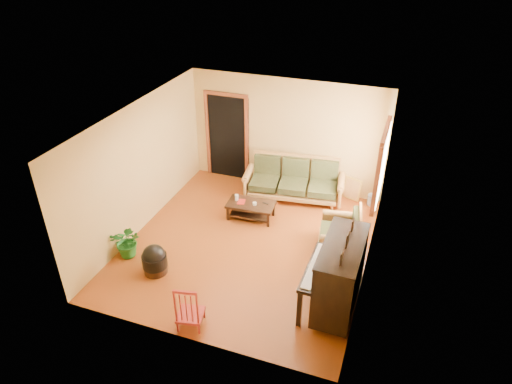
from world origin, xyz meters
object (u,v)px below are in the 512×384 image
at_px(footstool, 155,262).
at_px(ceramic_crock, 372,200).
at_px(potted_plant, 128,241).
at_px(coffee_table, 251,211).
at_px(red_chair, 190,305).
at_px(armchair, 339,230).
at_px(piano, 340,277).
at_px(sofa, 294,180).

distance_m(footstool, ceramic_crock, 4.93).
bearing_deg(potted_plant, coffee_table, 48.93).
bearing_deg(red_chair, armchair, 44.56).
relative_size(footstool, red_chair, 0.53).
height_order(piano, potted_plant, piano).
bearing_deg(armchair, piano, -88.94).
bearing_deg(potted_plant, armchair, 22.51).
xyz_separation_m(sofa, red_chair, (-0.47, -4.21, -0.05)).
height_order(footstool, red_chair, red_chair).
xyz_separation_m(coffee_table, piano, (2.22, -1.98, 0.45)).
bearing_deg(armchair, sofa, 121.00).
bearing_deg(red_chair, potted_plant, 136.33).
relative_size(piano, ceramic_crock, 5.79).
distance_m(piano, ceramic_crock, 3.41).
distance_m(sofa, piano, 3.45).
bearing_deg(piano, red_chair, -149.93).
relative_size(armchair, ceramic_crock, 3.59).
xyz_separation_m(red_chair, ceramic_crock, (2.19, 4.52, -0.30)).
distance_m(red_chair, ceramic_crock, 5.04).
bearing_deg(sofa, footstool, -124.14).
xyz_separation_m(sofa, potted_plant, (-2.34, -3.04, -0.15)).
bearing_deg(armchair, ceramic_crock, 67.87).
height_order(sofa, footstool, sofa).
bearing_deg(footstool, ceramic_crock, 47.09).
height_order(sofa, piano, piano).
height_order(piano, ceramic_crock, piano).
distance_m(armchair, ceramic_crock, 1.92).
relative_size(ceramic_crock, potted_plant, 0.38).
height_order(armchair, potted_plant, armchair).
relative_size(sofa, piano, 1.52).
distance_m(armchair, footstool, 3.44).
bearing_deg(piano, coffee_table, 139.23).
bearing_deg(armchair, footstool, -158.65).
relative_size(piano, red_chair, 1.70).
relative_size(armchair, red_chair, 1.05).
relative_size(footstool, ceramic_crock, 1.81).
bearing_deg(coffee_table, ceramic_crock, 30.74).
height_order(ceramic_crock, potted_plant, potted_plant).
bearing_deg(potted_plant, ceramic_crock, 39.62).
height_order(coffee_table, piano, piano).
bearing_deg(footstool, potted_plant, 160.43).
relative_size(red_chair, ceramic_crock, 3.41).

